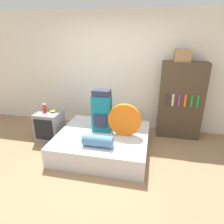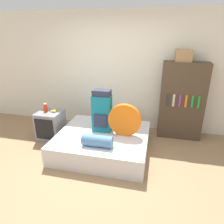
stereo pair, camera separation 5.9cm
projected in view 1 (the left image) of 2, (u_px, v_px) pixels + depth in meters
ground_plane at (95, 173)px, 3.24m from camera, size 16.00×16.00×0.00m
wall_back at (118, 72)px, 4.51m from camera, size 8.00×0.05×2.60m
bed at (103, 142)px, 3.82m from camera, size 1.67×1.52×0.36m
backpack at (102, 112)px, 3.73m from camera, size 0.35×0.25×0.80m
tent_bag at (125, 120)px, 3.59m from camera, size 0.60×0.09×0.60m
sleeping_roll at (98, 141)px, 3.29m from camera, size 0.51×0.20×0.20m
television at (50, 126)px, 4.22m from camera, size 0.49×0.50×0.60m
canister at (45, 108)px, 4.11m from camera, size 0.08×0.08×0.17m
banana_bunch at (54, 111)px, 4.14m from camera, size 0.13×0.16×0.04m
bookshelf at (181, 101)px, 4.17m from camera, size 0.88×0.37×1.60m
cardboard_box at (183, 55)px, 3.87m from camera, size 0.30×0.29×0.23m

